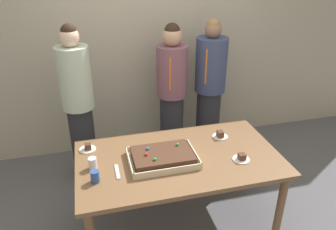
{
  "coord_description": "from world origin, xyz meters",
  "views": [
    {
      "loc": [
        -0.69,
        -2.3,
        2.36
      ],
      "look_at": [
        -0.06,
        0.15,
        1.09
      ],
      "focal_mm": 34.83,
      "sensor_mm": 36.0,
      "label": 1
    }
  ],
  "objects_px": {
    "drink_cup_middle": "(93,163)",
    "person_striped_tie_right": "(210,89)",
    "party_table": "(179,164)",
    "person_green_shirt_behind": "(79,105)",
    "plated_slice_near_right": "(88,148)",
    "sheet_cake": "(162,157)",
    "cake_server_utensil": "(117,172)",
    "person_serving_front": "(172,93)",
    "plated_slice_far_left": "(220,135)",
    "plated_slice_near_left": "(241,158)",
    "drink_cup_nearest": "(95,176)"
  },
  "relations": [
    {
      "from": "plated_slice_near_right",
      "to": "plated_slice_far_left",
      "type": "height_order",
      "value": "plated_slice_far_left"
    },
    {
      "from": "plated_slice_near_left",
      "to": "cake_server_utensil",
      "type": "height_order",
      "value": "plated_slice_near_left"
    },
    {
      "from": "sheet_cake",
      "to": "plated_slice_near_right",
      "type": "xyz_separation_m",
      "value": [
        -0.62,
        0.34,
        -0.02
      ]
    },
    {
      "from": "plated_slice_near_left",
      "to": "person_green_shirt_behind",
      "type": "height_order",
      "value": "person_green_shirt_behind"
    },
    {
      "from": "cake_server_utensil",
      "to": "plated_slice_far_left",
      "type": "bearing_deg",
      "value": 16.8
    },
    {
      "from": "plated_slice_far_left",
      "to": "person_serving_front",
      "type": "distance_m",
      "value": 0.91
    },
    {
      "from": "party_table",
      "to": "cake_server_utensil",
      "type": "bearing_deg",
      "value": -171.48
    },
    {
      "from": "drink_cup_nearest",
      "to": "plated_slice_far_left",
      "type": "bearing_deg",
      "value": 17.98
    },
    {
      "from": "party_table",
      "to": "sheet_cake",
      "type": "height_order",
      "value": "sheet_cake"
    },
    {
      "from": "party_table",
      "to": "person_serving_front",
      "type": "bearing_deg",
      "value": 78.27
    },
    {
      "from": "party_table",
      "to": "person_striped_tie_right",
      "type": "xyz_separation_m",
      "value": [
        0.7,
        1.11,
        0.22
      ]
    },
    {
      "from": "person_serving_front",
      "to": "drink_cup_nearest",
      "type": "bearing_deg",
      "value": -18.44
    },
    {
      "from": "sheet_cake",
      "to": "drink_cup_middle",
      "type": "height_order",
      "value": "sheet_cake"
    },
    {
      "from": "party_table",
      "to": "sheet_cake",
      "type": "xyz_separation_m",
      "value": [
        -0.16,
        -0.02,
        0.12
      ]
    },
    {
      "from": "drink_cup_nearest",
      "to": "person_serving_front",
      "type": "xyz_separation_m",
      "value": [
        0.96,
        1.26,
        0.09
      ]
    },
    {
      "from": "drink_cup_nearest",
      "to": "drink_cup_middle",
      "type": "distance_m",
      "value": 0.19
    },
    {
      "from": "drink_cup_middle",
      "to": "cake_server_utensil",
      "type": "bearing_deg",
      "value": -28.89
    },
    {
      "from": "plated_slice_near_left",
      "to": "person_green_shirt_behind",
      "type": "distance_m",
      "value": 1.75
    },
    {
      "from": "plated_slice_near_right",
      "to": "plated_slice_near_left",
      "type": "bearing_deg",
      "value": -21.13
    },
    {
      "from": "person_green_shirt_behind",
      "to": "drink_cup_nearest",
      "type": "bearing_deg",
      "value": -29.95
    },
    {
      "from": "party_table",
      "to": "person_serving_front",
      "type": "relative_size",
      "value": 1.06
    },
    {
      "from": "person_serving_front",
      "to": "person_green_shirt_behind",
      "type": "distance_m",
      "value": 1.07
    },
    {
      "from": "sheet_cake",
      "to": "person_serving_front",
      "type": "relative_size",
      "value": 0.34
    },
    {
      "from": "sheet_cake",
      "to": "drink_cup_middle",
      "type": "xyz_separation_m",
      "value": [
        -0.59,
        0.04,
        0.01
      ]
    },
    {
      "from": "plated_slice_near_right",
      "to": "cake_server_utensil",
      "type": "distance_m",
      "value": 0.46
    },
    {
      "from": "plated_slice_near_right",
      "to": "person_striped_tie_right",
      "type": "relative_size",
      "value": 0.09
    },
    {
      "from": "party_table",
      "to": "plated_slice_far_left",
      "type": "relative_size",
      "value": 11.9
    },
    {
      "from": "plated_slice_far_left",
      "to": "cake_server_utensil",
      "type": "relative_size",
      "value": 0.75
    },
    {
      "from": "plated_slice_near_right",
      "to": "person_green_shirt_behind",
      "type": "xyz_separation_m",
      "value": [
        -0.06,
        0.62,
        0.16
      ]
    },
    {
      "from": "cake_server_utensil",
      "to": "person_serving_front",
      "type": "distance_m",
      "value": 1.41
    },
    {
      "from": "plated_slice_far_left",
      "to": "drink_cup_nearest",
      "type": "relative_size",
      "value": 1.5
    },
    {
      "from": "person_striped_tie_right",
      "to": "plated_slice_near_right",
      "type": "bearing_deg",
      "value": -24.66
    },
    {
      "from": "cake_server_utensil",
      "to": "drink_cup_nearest",
      "type": "bearing_deg",
      "value": -155.5
    },
    {
      "from": "drink_cup_middle",
      "to": "person_striped_tie_right",
      "type": "relative_size",
      "value": 0.06
    },
    {
      "from": "party_table",
      "to": "plated_slice_near_right",
      "type": "xyz_separation_m",
      "value": [
        -0.77,
        0.32,
        0.1
      ]
    },
    {
      "from": "plated_slice_near_right",
      "to": "plated_slice_far_left",
      "type": "distance_m",
      "value": 1.26
    },
    {
      "from": "party_table",
      "to": "person_green_shirt_behind",
      "type": "xyz_separation_m",
      "value": [
        -0.83,
        0.94,
        0.26
      ]
    },
    {
      "from": "sheet_cake",
      "to": "plated_slice_near_left",
      "type": "relative_size",
      "value": 3.87
    },
    {
      "from": "plated_slice_near_left",
      "to": "person_serving_front",
      "type": "bearing_deg",
      "value": 102.65
    },
    {
      "from": "plated_slice_far_left",
      "to": "drink_cup_middle",
      "type": "xyz_separation_m",
      "value": [
        -1.22,
        -0.21,
        0.03
      ]
    },
    {
      "from": "plated_slice_near_right",
      "to": "person_striped_tie_right",
      "type": "height_order",
      "value": "person_striped_tie_right"
    },
    {
      "from": "plated_slice_far_left",
      "to": "cake_server_utensil",
      "type": "distance_m",
      "value": 1.08
    },
    {
      "from": "party_table",
      "to": "plated_slice_near_right",
      "type": "relative_size",
      "value": 11.9
    },
    {
      "from": "cake_server_utensil",
      "to": "person_striped_tie_right",
      "type": "bearing_deg",
      "value": 43.51
    },
    {
      "from": "plated_slice_near_right",
      "to": "person_green_shirt_behind",
      "type": "height_order",
      "value": "person_green_shirt_behind"
    },
    {
      "from": "drink_cup_middle",
      "to": "person_serving_front",
      "type": "xyz_separation_m",
      "value": [
        0.97,
        1.07,
        0.09
      ]
    },
    {
      "from": "drink_cup_middle",
      "to": "person_green_shirt_behind",
      "type": "distance_m",
      "value": 0.93
    },
    {
      "from": "sheet_cake",
      "to": "drink_cup_nearest",
      "type": "bearing_deg",
      "value": -166.09
    },
    {
      "from": "drink_cup_middle",
      "to": "person_serving_front",
      "type": "relative_size",
      "value": 0.06
    },
    {
      "from": "plated_slice_near_right",
      "to": "drink_cup_middle",
      "type": "distance_m",
      "value": 0.3
    }
  ]
}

